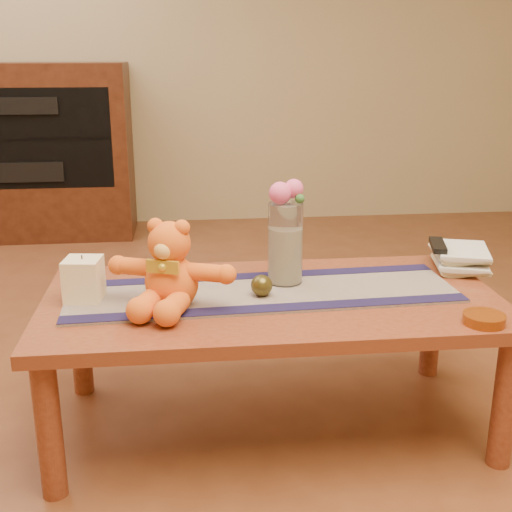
{
  "coord_description": "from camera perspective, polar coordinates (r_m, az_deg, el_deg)",
  "views": [
    {
      "loc": [
        -0.26,
        -1.88,
        1.17
      ],
      "look_at": [
        -0.05,
        0.0,
        0.58
      ],
      "focal_mm": 46.08,
      "sensor_mm": 36.0,
      "label": 1
    }
  ],
  "objects": [
    {
      "name": "stereo_lower",
      "position": [
        4.39,
        -18.79,
        7.19
      ],
      "size": [
        0.42,
        0.28,
        0.12
      ],
      "primitive_type": "cube",
      "color": "black",
      "rests_on": "media_cabinet"
    },
    {
      "name": "table_leg_fr",
      "position": [
        2.06,
        20.8,
        -11.78
      ],
      "size": [
        0.07,
        0.07,
        0.41
      ],
      "primitive_type": "cylinder",
      "color": "maroon",
      "rests_on": "floor"
    },
    {
      "name": "teddy_bear",
      "position": [
        1.91,
        -7.4,
        -0.77
      ],
      "size": [
        0.44,
        0.41,
        0.24
      ],
      "primitive_type": null,
      "rotation": [
        0.0,
        0.0,
        -0.36
      ],
      "color": "orange",
      "rests_on": "persian_runner"
    },
    {
      "name": "book_top",
      "position": [
        2.35,
        15.55,
        0.55
      ],
      "size": [
        0.22,
        0.26,
        0.02
      ],
      "primitive_type": "imported",
      "rotation": [
        0.0,
        0.0,
        -0.31
      ],
      "color": "beige",
      "rests_on": "book_upper"
    },
    {
      "name": "blue_flower_side",
      "position": [
        2.06,
        1.71,
        5.24
      ],
      "size": [
        0.04,
        0.04,
        0.04
      ],
      "primitive_type": "sphere",
      "color": "#5465B6",
      "rests_on": "glass_vase"
    },
    {
      "name": "book_lower",
      "position": [
        2.36,
        15.51,
        -0.35
      ],
      "size": [
        0.23,
        0.27,
        0.02
      ],
      "primitive_type": "imported",
      "rotation": [
        0.0,
        0.0,
        -0.34
      ],
      "color": "beige",
      "rests_on": "book_bottom"
    },
    {
      "name": "coffee_table_top",
      "position": [
        2.04,
        1.4,
        -3.99
      ],
      "size": [
        1.4,
        0.7,
        0.04
      ],
      "primitive_type": "cube",
      "color": "maroon",
      "rests_on": "floor"
    },
    {
      "name": "wall_back",
      "position": [
        4.64,
        -3.33,
        19.6
      ],
      "size": [
        5.5,
        0.0,
        5.5
      ],
      "primitive_type": "plane",
      "rotation": [
        1.57,
        0.0,
        0.0
      ],
      "color": "tan",
      "rests_on": "floor"
    },
    {
      "name": "bronze_ball",
      "position": [
        1.99,
        0.5,
        -2.58
      ],
      "size": [
        0.09,
        0.09,
        0.07
      ],
      "primitive_type": "sphere",
      "rotation": [
        0.0,
        0.0,
        -0.37
      ],
      "color": "#443C16",
      "rests_on": "persian_runner"
    },
    {
      "name": "stereo_upper",
      "position": [
        4.34,
        -19.3,
        12.33
      ],
      "size": [
        0.42,
        0.28,
        0.1
      ],
      "primitive_type": "cube",
      "color": "black",
      "rests_on": "media_cabinet"
    },
    {
      "name": "candle_wick",
      "position": [
        2.0,
        -14.88,
        -0.08
      ],
      "size": [
        0.0,
        0.0,
        0.01
      ],
      "primitive_type": "cylinder",
      "rotation": [
        0.0,
        0.0,
        -0.13
      ],
      "color": "black",
      "rests_on": "pillar_candle"
    },
    {
      "name": "persian_runner",
      "position": [
        2.04,
        0.6,
        -3.16
      ],
      "size": [
        1.21,
        0.4,
        0.01
      ],
      "primitive_type": "cube",
      "rotation": [
        0.0,
        0.0,
        0.04
      ],
      "color": "#1E1A4B",
      "rests_on": "coffee_table_top"
    },
    {
      "name": "potpourri_fill",
      "position": [
        2.09,
        2.55,
        0.08
      ],
      "size": [
        0.09,
        0.09,
        0.18
      ],
      "primitive_type": "cylinder",
      "color": "beige",
      "rests_on": "glass_vase"
    },
    {
      "name": "book_upper",
      "position": [
        2.35,
        15.26,
        0.16
      ],
      "size": [
        0.2,
        0.25,
        0.02
      ],
      "primitive_type": "imported",
      "rotation": [
        0.0,
        0.0,
        -0.15
      ],
      "color": "beige",
      "rests_on": "book_lower"
    },
    {
      "name": "book_bottom",
      "position": [
        2.36,
        15.34,
        -0.75
      ],
      "size": [
        0.21,
        0.25,
        0.02
      ],
      "primitive_type": "imported",
      "rotation": [
        0.0,
        0.0,
        -0.2
      ],
      "color": "beige",
      "rests_on": "coffee_table_top"
    },
    {
      "name": "table_leg_br",
      "position": [
        2.54,
        15.0,
        -5.62
      ],
      "size": [
        0.07,
        0.07,
        0.41
      ],
      "primitive_type": "cylinder",
      "color": "maroon",
      "rests_on": "floor"
    },
    {
      "name": "pillar_candle",
      "position": [
        2.02,
        -14.73,
        -1.95
      ],
      "size": [
        0.12,
        0.12,
        0.13
      ],
      "primitive_type": "cube",
      "rotation": [
        0.0,
        0.0,
        -0.13
      ],
      "color": "#FFEABB",
      "rests_on": "persian_runner"
    },
    {
      "name": "glass_vase",
      "position": [
        2.08,
        2.56,
        1.1
      ],
      "size": [
        0.11,
        0.11,
        0.26
      ],
      "primitive_type": "cylinder",
      "color": "silver",
      "rests_on": "persian_runner"
    },
    {
      "name": "runner_border_near",
      "position": [
        1.91,
        1.31,
        -4.53
      ],
      "size": [
        1.2,
        0.11,
        0.0
      ],
      "primitive_type": "cube",
      "rotation": [
        0.0,
        0.0,
        0.04
      ],
      "color": "#171238",
      "rests_on": "persian_runner"
    },
    {
      "name": "amber_dish",
      "position": [
        1.93,
        19.19,
        -5.19
      ],
      "size": [
        0.14,
        0.14,
        0.03
      ],
      "primitive_type": "cylinder",
      "rotation": [
        0.0,
        0.0,
        0.26
      ],
      "color": "#BF5914",
      "rests_on": "coffee_table_top"
    },
    {
      "name": "blue_flower_back",
      "position": [
        2.08,
        2.75,
        5.56
      ],
      "size": [
        0.04,
        0.04,
        0.04
      ],
      "primitive_type": "sphere",
      "color": "#5465B6",
      "rests_on": "glass_vase"
    },
    {
      "name": "runner_border_far",
      "position": [
        2.18,
        -0.01,
        -1.71
      ],
      "size": [
        1.2,
        0.11,
        0.0
      ],
      "primitive_type": "cube",
      "rotation": [
        0.0,
        0.0,
        0.04
      ],
      "color": "#171238",
      "rests_on": "persian_runner"
    },
    {
      "name": "table_leg_bl",
      "position": [
        2.4,
        -15.02,
        -6.95
      ],
      "size": [
        0.07,
        0.07,
        0.41
      ],
      "primitive_type": "cylinder",
      "color": "maroon",
      "rests_on": "floor"
    },
    {
      "name": "table_leg_fl",
      "position": [
        1.9,
        -17.54,
        -14.14
      ],
      "size": [
        0.07,
        0.07,
        0.41
      ],
      "primitive_type": "cylinder",
      "color": "maroon",
      "rests_on": "floor"
    },
    {
      "name": "tv_remote",
      "position": [
        2.33,
        15.51,
        0.91
      ],
      "size": [
        0.08,
        0.17,
        0.02
      ],
      "primitive_type": "cube",
      "rotation": [
        0.0,
        0.0,
        -0.26
      ],
      "color": "black",
      "rests_on": "book_top"
    },
    {
      "name": "floor",
      "position": [
        2.23,
        1.32,
        -14.33
      ],
      "size": [
        5.5,
        5.5,
        0.0
      ],
      "primitive_type": "plane",
      "color": "#5E301A",
      "rests_on": "ground"
    },
    {
      "name": "cabinet_cavity",
      "position": [
        4.26,
        -19.34,
        9.56
      ],
      "size": [
        1.02,
        0.03,
        0.61
      ],
      "primitive_type": "cube",
      "color": "black",
      "rests_on": "media_cabinet"
    },
    {
      "name": "media_cabinet",
      "position": [
        4.5,
        -18.56,
        8.59
      ],
      "size": [
        1.2,
        0.5,
        1.1
      ],
      "primitive_type": "cube",
      "color": "black",
      "rests_on": "floor"
    },
    {
      "name": "rose_left",
      "position": [
        2.03,
        2.11,
        5.48
      ],
      "size": [
        0.07,
        0.07,
        0.07
      ],
      "primitive_type": "sphere",
      "color": "#EE5494",
      "rests_on": "glass_vase"
    },
    {
      "name": "rose_right",
      "position": [
        2.05,
        3.3,
        5.86
      ],
      "size": [
        0.06,
        0.06,
        0.06
      ],
      "primitive_type": "sphere",
      "color": "#EE5494",
      "rests_on": "glass_vase"
    },
    {
      "name": "cabinet_shelf",
      "position": [
        4.34,
        -19.1,
        9.71
      ],
      "size": [
        1.02,
        0.2,
        0.02
      ],
      "primitive_type": "cube",
      "color": "black",
      "rests_on": "media_cabinet"
    },
    {
      "name": "leaf_sprig",
      "position": [
        2.03,
        3.82,
        4.99
      ],
      "size": [
        0.03,
        0.03,
        0.03
      ],
      "primitive_type": "sphere",
      "color": "#33662D",
      "rests_on": "glass_vase"
    }
  ]
}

